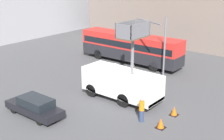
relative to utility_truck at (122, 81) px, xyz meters
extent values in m
plane|color=#4C4C4F|center=(0.39, 0.53, -1.57)|extent=(120.00, 120.00, 0.00)
cube|color=gray|center=(22.98, 6.00, 4.34)|extent=(10.00, 28.00, 11.81)
cube|color=white|center=(0.00, 2.32, -0.09)|extent=(2.41, 1.99, 1.97)
cube|color=white|center=(0.00, -1.00, -0.11)|extent=(2.41, 4.64, 1.93)
cube|color=red|center=(0.00, -3.26, -0.92)|extent=(2.36, 0.10, 0.24)
cylinder|color=black|center=(-1.05, 2.32, -1.02)|extent=(0.30, 1.10, 1.10)
cylinder|color=black|center=(1.05, 2.32, -1.02)|extent=(0.30, 1.10, 1.10)
cylinder|color=black|center=(-1.05, -1.00, -1.02)|extent=(0.30, 1.10, 1.10)
cylinder|color=black|center=(1.05, -1.00, -1.02)|extent=(0.30, 1.10, 1.10)
cylinder|color=slate|center=(0.00, -1.00, 2.29)|extent=(0.24, 0.24, 2.87)
cube|color=brown|center=(0.00, -1.00, 3.78)|extent=(2.49, 1.44, 0.10)
cube|color=slate|center=(-1.21, -1.00, 4.35)|extent=(0.08, 1.44, 1.05)
cube|color=slate|center=(1.21, -1.00, 4.35)|extent=(0.08, 1.44, 1.05)
cube|color=slate|center=(0.00, -0.31, 4.35)|extent=(2.49, 0.08, 1.05)
cube|color=slate|center=(0.00, -1.68, 4.35)|extent=(2.49, 0.08, 1.05)
cube|color=#232328|center=(8.97, 5.53, -0.47)|extent=(2.46, 12.25, 1.25)
cube|color=red|center=(8.97, 5.53, 0.93)|extent=(2.46, 12.25, 1.53)
cube|color=black|center=(8.97, 5.53, 0.70)|extent=(2.48, 11.76, 0.67)
cylinder|color=black|center=(7.89, 9.33, -1.01)|extent=(0.30, 1.11, 1.11)
cylinder|color=black|center=(10.05, 9.33, -1.01)|extent=(0.30, 1.11, 1.11)
cylinder|color=black|center=(7.89, 1.74, -1.01)|extent=(0.30, 1.11, 1.11)
cylinder|color=black|center=(10.05, 1.74, -1.01)|extent=(0.30, 1.11, 1.11)
cylinder|color=slate|center=(7.20, 0.22, 1.39)|extent=(0.18, 0.18, 5.92)
cylinder|color=slate|center=(5.44, 1.07, 4.05)|extent=(1.80, 3.56, 0.13)
cube|color=black|center=(3.69, 1.91, 3.60)|extent=(0.43, 0.43, 0.90)
sphere|color=red|center=(3.69, 1.91, 3.85)|extent=(0.20, 0.20, 0.20)
cylinder|color=navy|center=(-2.24, -3.42, -1.13)|extent=(0.32, 0.32, 0.86)
cylinder|color=orange|center=(-2.24, -3.42, -0.36)|extent=(0.38, 0.38, 0.68)
sphere|color=tan|center=(-2.24, -3.42, 0.10)|extent=(0.23, 0.23, 0.23)
sphere|color=white|center=(-2.24, -3.42, 0.20)|extent=(0.25, 0.25, 0.25)
cylinder|color=navy|center=(3.67, 1.43, -1.15)|extent=(0.32, 0.32, 0.84)
cylinder|color=orange|center=(3.67, 1.43, -0.40)|extent=(0.38, 0.38, 0.66)
sphere|color=tan|center=(3.67, 1.43, 0.05)|extent=(0.23, 0.23, 0.23)
sphere|color=white|center=(3.67, 1.43, 0.15)|extent=(0.24, 0.24, 0.24)
cube|color=black|center=(0.08, -4.74, -1.55)|extent=(0.58, 0.58, 0.03)
cone|color=#F25B0F|center=(0.08, -4.74, -1.23)|extent=(0.46, 0.46, 0.66)
cube|color=black|center=(-2.21, -4.94, -1.55)|extent=(0.61, 0.61, 0.03)
cone|color=#F25B0F|center=(-2.21, -4.94, -1.22)|extent=(0.49, 0.49, 0.70)
cube|color=black|center=(-6.28, 3.23, -1.04)|extent=(1.71, 4.79, 0.51)
cube|color=black|center=(-6.28, 2.99, -0.46)|extent=(1.51, 2.64, 0.64)
cylinder|color=black|center=(-7.02, 4.72, -1.25)|extent=(0.22, 0.64, 0.64)
cylinder|color=black|center=(-5.55, 4.72, -1.25)|extent=(0.22, 0.64, 0.64)
cylinder|color=black|center=(-7.02, 1.75, -1.25)|extent=(0.22, 0.64, 0.64)
cylinder|color=black|center=(-5.55, 1.75, -1.25)|extent=(0.22, 0.64, 0.64)
camera|label=1|loc=(-18.89, -14.07, 8.68)|focal=50.00mm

